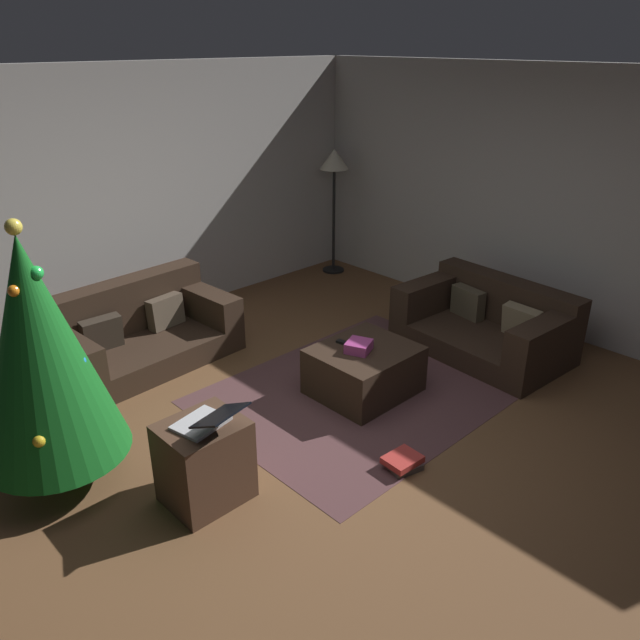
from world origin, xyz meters
The scene contains 14 objects.
ground_plane centered at (0.00, 0.00, 0.00)m, with size 6.40×6.40×0.00m, color brown.
rear_partition centered at (0.00, 3.14, 1.30)m, with size 6.40×0.12×2.60m, color #BCB7B2.
corner_partition centered at (3.14, 0.00, 1.30)m, with size 0.12×6.40×2.60m, color #B5B0AB.
couch_left centered at (-0.34, 2.25, 0.28)m, with size 1.73×0.99×0.73m.
couch_right centered at (2.24, 0.11, 0.26)m, with size 1.07×1.63×0.66m.
ottoman centered at (0.76, 0.38, 0.21)m, with size 0.82×0.72×0.41m, color #332319.
gift_box centered at (0.69, 0.39, 0.46)m, with size 0.20×0.19×0.09m, color #B23F8C.
tv_remote centered at (0.70, 0.55, 0.43)m, with size 0.05×0.16×0.02m, color black.
christmas_tree centered at (-1.60, 1.03, 1.00)m, with size 0.96×0.96×1.85m.
side_table centered at (-1.00, 0.17, 0.29)m, with size 0.52×0.44×0.58m, color #4C3323.
laptop centered at (-0.98, 0.11, 0.63)m, with size 0.40×0.47×0.19m.
book_stack centered at (0.19, -0.52, 0.05)m, with size 0.27×0.26×0.09m.
corner_lamp centered at (2.74, 2.74, 1.33)m, with size 0.36×0.36×1.57m.
area_rug centered at (0.76, 0.38, 0.00)m, with size 2.60×2.00×0.01m, color brown.
Camera 1 is at (-2.74, -2.73, 2.80)m, focal length 35.03 mm.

